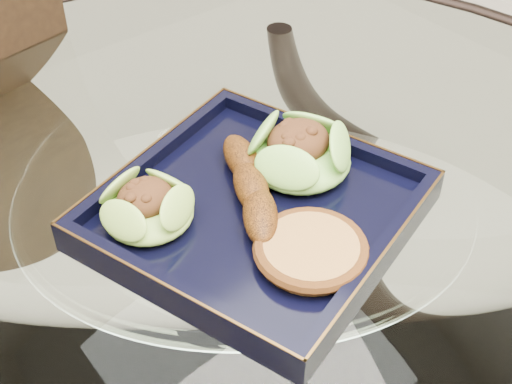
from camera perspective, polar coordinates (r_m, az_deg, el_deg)
dining_table at (r=0.82m, az=-0.78°, el=-10.59°), size 1.13×1.13×0.77m
dining_chair at (r=1.04m, az=-17.92°, el=-4.90°), size 0.47×0.47×0.95m
navy_plate at (r=0.69m, az=0.00°, el=-1.87°), size 0.34×0.34×0.02m
lettuce_wrap_left at (r=0.67m, az=-8.65°, el=-1.33°), size 0.09×0.09×0.03m
lettuce_wrap_right at (r=0.72m, az=3.52°, el=3.02°), size 0.12×0.12×0.04m
roasted_plantain at (r=0.69m, az=-0.41°, el=0.49°), size 0.10×0.15×0.03m
crumb_patty at (r=0.63m, az=4.42°, el=-4.75°), size 0.10×0.10×0.02m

